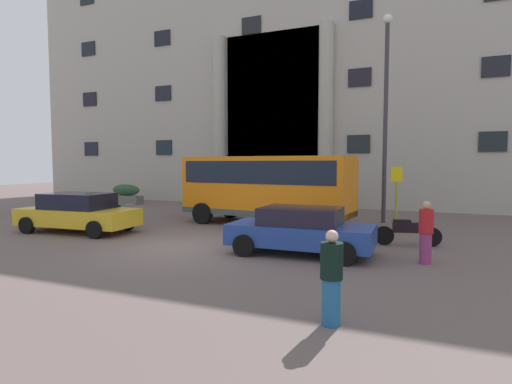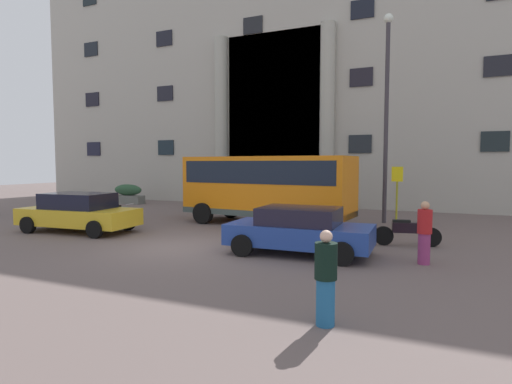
# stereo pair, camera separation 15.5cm
# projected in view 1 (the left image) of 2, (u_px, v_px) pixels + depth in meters

# --- Properties ---
(ground_plane) EXTENTS (80.00, 64.00, 0.12)m
(ground_plane) POSITION_uv_depth(u_px,v_px,m) (180.00, 250.00, 12.54)
(ground_plane) COLOR #675754
(office_building_facade) EXTENTS (41.03, 9.67, 16.67)m
(office_building_facade) POSITION_uv_depth(u_px,v_px,m) (322.00, 79.00, 27.99)
(office_building_facade) COLOR #ACA79B
(office_building_facade) RESTS_ON ground_plane
(orange_minibus) EXTENTS (7.33, 3.04, 2.87)m
(orange_minibus) POSITION_uv_depth(u_px,v_px,m) (267.00, 184.00, 17.18)
(orange_minibus) COLOR orange
(orange_minibus) RESTS_ON ground_plane
(bus_stop_sign) EXTENTS (0.44, 0.08, 2.45)m
(bus_stop_sign) POSITION_uv_depth(u_px,v_px,m) (396.00, 190.00, 16.58)
(bus_stop_sign) COLOR #9D9F21
(bus_stop_sign) RESTS_ON ground_plane
(hedge_planter_entrance_right) EXTENTS (1.80, 0.71, 1.54)m
(hedge_planter_entrance_right) POSITION_uv_depth(u_px,v_px,m) (215.00, 194.00, 24.18)
(hedge_planter_entrance_right) COLOR gray
(hedge_planter_entrance_right) RESTS_ON ground_plane
(hedge_planter_far_east) EXTENTS (2.20, 0.72, 1.24)m
(hedge_planter_far_east) POSITION_uv_depth(u_px,v_px,m) (126.00, 194.00, 26.21)
(hedge_planter_far_east) COLOR slate
(hedge_planter_far_east) RESTS_ON ground_plane
(hedge_planter_far_west) EXTENTS (1.68, 0.70, 1.66)m
(hedge_planter_far_west) POSITION_uv_depth(u_px,v_px,m) (301.00, 196.00, 22.10)
(hedge_planter_far_west) COLOR slate
(hedge_planter_far_west) RESTS_ON ground_plane
(parked_sedan_far) EXTENTS (4.61, 2.28, 1.47)m
(parked_sedan_far) POSITION_uv_depth(u_px,v_px,m) (78.00, 212.00, 15.35)
(parked_sedan_far) COLOR gold
(parked_sedan_far) RESTS_ON ground_plane
(parked_compact_extra) EXTENTS (4.10, 2.09, 1.34)m
(parked_compact_extra) POSITION_uv_depth(u_px,v_px,m) (301.00, 230.00, 11.64)
(parked_compact_extra) COLOR #234198
(parked_compact_extra) RESTS_ON ground_plane
(scooter_by_planter) EXTENTS (1.92, 0.55, 0.89)m
(scooter_by_planter) POSITION_uv_depth(u_px,v_px,m) (117.00, 214.00, 17.25)
(scooter_by_planter) COLOR black
(scooter_by_planter) RESTS_ON ground_plane
(motorcycle_near_kerb) EXTENTS (2.00, 0.68, 0.89)m
(motorcycle_near_kerb) POSITION_uv_depth(u_px,v_px,m) (406.00, 231.00, 12.83)
(motorcycle_near_kerb) COLOR black
(motorcycle_near_kerb) RESTS_ON ground_plane
(motorcycle_far_end) EXTENTS (1.98, 0.55, 0.89)m
(motorcycle_far_end) POSITION_uv_depth(u_px,v_px,m) (69.00, 210.00, 18.83)
(motorcycle_far_end) COLOR black
(motorcycle_far_end) RESTS_ON ground_plane
(pedestrian_child_trailing) EXTENTS (0.36, 0.36, 1.54)m
(pedestrian_child_trailing) POSITION_uv_depth(u_px,v_px,m) (331.00, 278.00, 6.49)
(pedestrian_child_trailing) COLOR #1E598C
(pedestrian_child_trailing) RESTS_ON ground_plane
(pedestrian_woman_dark_dress) EXTENTS (0.36, 0.36, 1.63)m
(pedestrian_woman_dark_dress) POSITION_uv_depth(u_px,v_px,m) (426.00, 232.00, 10.48)
(pedestrian_woman_dark_dress) COLOR #913369
(pedestrian_woman_dark_dress) RESTS_ON ground_plane
(lamppost_plaza_centre) EXTENTS (0.40, 0.40, 8.86)m
(lamppost_plaza_centre) POSITION_uv_depth(u_px,v_px,m) (386.00, 105.00, 17.45)
(lamppost_plaza_centre) COLOR #383239
(lamppost_plaza_centre) RESTS_ON ground_plane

